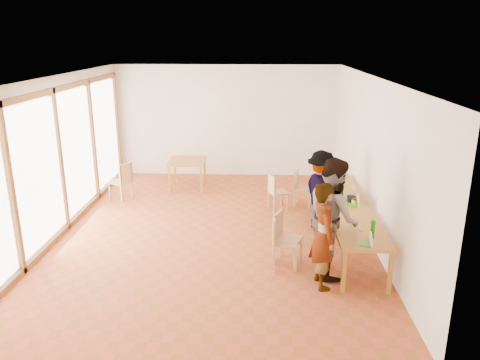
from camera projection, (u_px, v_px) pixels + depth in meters
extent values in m
plane|color=#B04A2A|center=(214.00, 231.00, 9.29)|extent=(8.00, 8.00, 0.00)
cube|color=white|center=(227.00, 121.00, 12.66)|extent=(6.00, 0.10, 3.00)
cube|color=white|center=(176.00, 250.00, 5.03)|extent=(6.00, 0.10, 3.00)
cube|color=white|center=(372.00, 160.00, 8.73)|extent=(0.10, 8.00, 3.00)
cube|color=white|center=(59.00, 156.00, 8.96)|extent=(0.10, 8.00, 3.00)
cube|color=white|center=(211.00, 76.00, 8.40)|extent=(6.00, 8.00, 0.04)
cube|color=#AD7226|center=(346.00, 204.00, 8.66)|extent=(0.80, 4.00, 0.05)
cube|color=#AD7226|center=(344.00, 273.00, 6.93)|extent=(0.06, 0.06, 0.70)
cube|color=#AD7226|center=(315.00, 190.00, 10.64)|extent=(0.06, 0.06, 0.70)
cube|color=#AD7226|center=(390.00, 273.00, 6.91)|extent=(0.06, 0.06, 0.70)
cube|color=#AD7226|center=(345.00, 191.00, 10.61)|extent=(0.06, 0.06, 0.70)
cube|color=#AD7226|center=(187.00, 161.00, 11.65)|extent=(0.90, 0.90, 0.05)
cube|color=#AD7226|center=(170.00, 180.00, 11.40)|extent=(0.05, 0.05, 0.70)
cube|color=#AD7226|center=(175.00, 171.00, 12.15)|extent=(0.05, 0.05, 0.70)
cube|color=#AD7226|center=(201.00, 180.00, 11.37)|extent=(0.05, 0.05, 0.70)
cube|color=#AD7226|center=(205.00, 171.00, 12.12)|extent=(0.05, 0.05, 0.70)
cube|color=tan|center=(285.00, 243.00, 7.76)|extent=(0.42, 0.42, 0.04)
cube|color=tan|center=(274.00, 230.00, 7.70)|extent=(0.04, 0.41, 0.43)
cube|color=tan|center=(288.00, 239.00, 7.89)|extent=(0.54, 0.54, 0.04)
cube|color=tan|center=(278.00, 224.00, 7.90)|extent=(0.19, 0.40, 0.43)
cube|color=tan|center=(279.00, 192.00, 10.38)|extent=(0.49, 0.49, 0.04)
cube|color=tan|center=(272.00, 184.00, 10.27)|extent=(0.17, 0.36, 0.39)
cube|color=tan|center=(303.00, 189.00, 10.60)|extent=(0.46, 0.46, 0.04)
cube|color=tan|center=(296.00, 179.00, 10.59)|extent=(0.12, 0.37, 0.39)
cube|color=tan|center=(120.00, 182.00, 11.00)|extent=(0.56, 0.56, 0.04)
cube|color=tan|center=(126.00, 173.00, 10.84)|extent=(0.22, 0.39, 0.44)
imported|color=gray|center=(324.00, 236.00, 7.03)|extent=(0.49, 0.67, 1.67)
imported|color=gray|center=(333.00, 217.00, 7.42)|extent=(0.89, 1.05, 1.93)
imported|color=gray|center=(321.00, 191.00, 9.16)|extent=(0.89, 1.17, 1.61)
cube|color=green|center=(366.00, 244.00, 6.93)|extent=(0.21, 0.25, 0.02)
cube|color=white|center=(371.00, 239.00, 6.89)|extent=(0.12, 0.21, 0.18)
cube|color=green|center=(353.00, 204.00, 8.54)|extent=(0.22, 0.27, 0.02)
cube|color=white|center=(358.00, 201.00, 8.49)|extent=(0.12, 0.22, 0.19)
cube|color=green|center=(349.00, 197.00, 8.91)|extent=(0.21, 0.28, 0.03)
cube|color=white|center=(354.00, 193.00, 8.87)|extent=(0.10, 0.25, 0.22)
imported|color=yellow|center=(355.00, 202.00, 8.55)|extent=(0.14, 0.14, 0.10)
cylinder|color=#147513|center=(373.00, 229.00, 7.13)|extent=(0.07, 0.07, 0.28)
cylinder|color=silver|center=(351.00, 222.00, 7.65)|extent=(0.07, 0.07, 0.09)
cylinder|color=white|center=(343.00, 201.00, 8.68)|extent=(0.08, 0.08, 0.06)
cube|color=#C33974|center=(361.00, 230.00, 7.44)|extent=(0.05, 0.10, 0.01)
cube|color=black|center=(353.00, 199.00, 8.71)|extent=(0.16, 0.26, 0.09)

